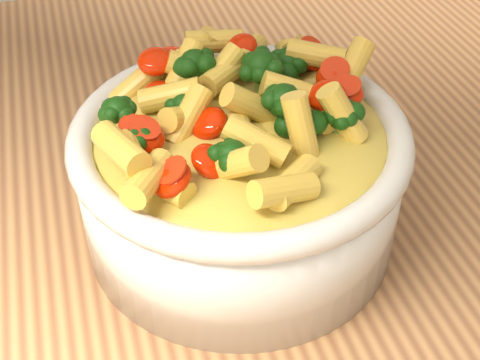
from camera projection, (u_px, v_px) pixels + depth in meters
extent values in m
cube|color=tan|center=(186.00, 194.00, 0.59)|extent=(1.20, 0.80, 0.04)
cylinder|color=tan|center=(444.00, 203.00, 1.25)|extent=(0.05, 0.05, 0.86)
cylinder|color=silver|center=(240.00, 185.00, 0.50)|extent=(0.23, 0.23, 0.09)
ellipsoid|color=silver|center=(240.00, 213.00, 0.52)|extent=(0.22, 0.22, 0.04)
torus|color=silver|center=(240.00, 134.00, 0.47)|extent=(0.24, 0.24, 0.02)
ellipsoid|color=#F2D852|center=(240.00, 134.00, 0.47)|extent=(0.21, 0.21, 0.02)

